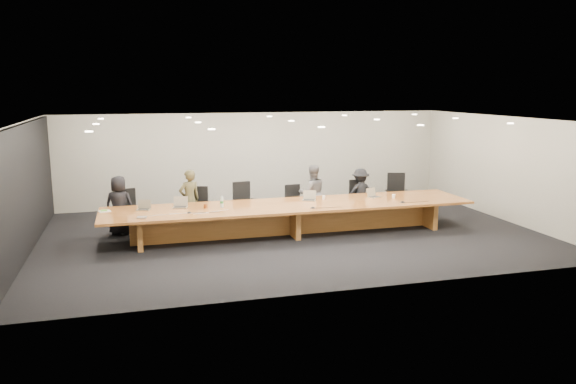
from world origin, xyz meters
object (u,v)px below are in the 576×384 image
object	(u,v)px
chair_far_left	(130,211)
water_bottle	(222,202)
mic_left	(189,212)
mic_right	(403,202)
person_c	(312,193)
person_b	(190,200)
chair_mid_right	(295,203)
person_a	(119,205)
laptop_b	(180,202)
av_box	(142,217)
chair_left	(198,208)
laptop_a	(143,205)
conference_table	(291,213)
mic_center	(313,207)
laptop_d	(309,196)
paper_cup_near	(324,198)
laptop_e	(374,193)
amber_mug	(205,206)
paper_cup_far	(394,196)
chair_right	(360,199)
person_d	(360,193)
chair_far_right	(397,194)

from	to	relation	value
chair_far_left	water_bottle	world-z (taller)	chair_far_left
mic_left	mic_right	world-z (taller)	mic_right
chair_far_left	person_c	distance (m)	4.73
chair_far_left	person_b	size ratio (longest dim) A/B	0.72
chair_mid_right	person_a	bearing A→B (deg)	175.21
laptop_b	mic_left	distance (m)	0.66
chair_mid_right	av_box	bearing A→B (deg)	-162.05
chair_left	laptop_a	size ratio (longest dim) A/B	3.60
conference_table	laptop_b	size ratio (longest dim) A/B	26.82
person_b	mic_center	size ratio (longest dim) A/B	11.41
person_b	mic_center	xyz separation A→B (m)	(2.71, -1.72, -0.00)
conference_table	chair_far_left	xyz separation A→B (m)	(-3.81, 1.15, 0.04)
chair_left	laptop_d	xyz separation A→B (m)	(2.69, -0.86, 0.33)
person_b	person_a	bearing A→B (deg)	-18.85
person_a	water_bottle	bearing A→B (deg)	174.05
chair_mid_right	person_b	bearing A→B (deg)	175.51
person_b	paper_cup_near	bearing A→B (deg)	147.59
laptop_a	laptop_e	bearing A→B (deg)	16.51
person_b	amber_mug	size ratio (longest dim) A/B	14.99
conference_table	amber_mug	size ratio (longest dim) A/B	87.80
paper_cup_far	mic_center	distance (m)	2.45
person_b	paper_cup_far	size ratio (longest dim) A/B	14.90
chair_mid_right	laptop_a	size ratio (longest dim) A/B	3.36
laptop_b	paper_cup_far	xyz separation A→B (m)	(5.39, -0.29, -0.08)
chair_right	person_a	distance (m)	6.34
chair_right	person_a	world-z (taller)	person_a
conference_table	person_d	xyz separation A→B (m)	(2.34, 1.27, 0.16)
chair_far_left	person_d	distance (m)	6.15
paper_cup_far	laptop_d	bearing A→B (deg)	172.32
chair_left	person_a	bearing A→B (deg)	-159.95
conference_table	chair_mid_right	bearing A→B (deg)	69.49
laptop_b	chair_mid_right	bearing A→B (deg)	30.30
laptop_e	amber_mug	size ratio (longest dim) A/B	3.03
chair_far_right	water_bottle	bearing A→B (deg)	-150.98
chair_far_left	chair_far_right	xyz separation A→B (m)	(7.30, 0.17, 0.04)
chair_right	person_b	xyz separation A→B (m)	(-4.64, -0.05, 0.24)
laptop_d	person_d	bearing A→B (deg)	52.46
chair_right	laptop_d	xyz separation A→B (m)	(-1.74, -0.87, 0.35)
person_d	laptop_a	world-z (taller)	person_d
chair_far_right	av_box	distance (m)	7.28
chair_far_left	mic_right	world-z (taller)	chair_far_left
chair_left	amber_mug	size ratio (longest dim) A/B	10.58
laptop_e	water_bottle	xyz separation A→B (m)	(-4.00, -0.17, 0.00)
person_a	laptop_e	xyz separation A→B (m)	(6.36, -0.86, 0.15)
paper_cup_far	chair_right	bearing A→B (deg)	111.02
chair_far_right	person_c	size ratio (longest dim) A/B	0.78
chair_far_right	laptop_a	bearing A→B (deg)	-155.78
chair_right	amber_mug	bearing A→B (deg)	-165.85
chair_mid_right	laptop_a	bearing A→B (deg)	-172.70
chair_right	mic_center	xyz separation A→B (m)	(-1.93, -1.77, 0.24)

